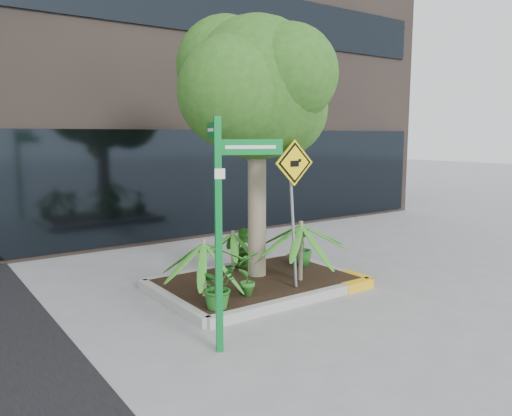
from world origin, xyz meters
TOP-DOWN VIEW (x-y plane):
  - ground at (0.00, 0.00)m, footprint 80.00×80.00m
  - planter at (0.23, 0.27)m, footprint 3.35×2.36m
  - tree at (0.35, 0.52)m, footprint 3.04×2.70m
  - palm_front at (0.77, -0.17)m, footprint 1.13×1.13m
  - palm_left at (-0.96, 0.04)m, footprint 0.99×0.99m
  - palm_back at (0.23, 1.07)m, footprint 0.80×0.80m
  - shrub_a at (-1.09, -0.55)m, footprint 0.77×0.77m
  - shrub_b at (1.42, 0.56)m, footprint 0.57×0.57m
  - shrub_c at (-0.42, -0.33)m, footprint 0.47×0.47m
  - shrub_d at (0.48, 1.11)m, footprint 0.59×0.59m
  - street_sign_post at (-1.56, -1.47)m, footprint 0.77×1.01m
  - cattle_sign at (0.45, -0.36)m, footprint 0.73×0.26m

SIDE VIEW (x-z plane):
  - ground at x=0.00m, z-range 0.00..0.00m
  - planter at x=0.23m, z-range 0.03..0.18m
  - shrub_a at x=-1.09m, z-range 0.15..0.79m
  - shrub_b at x=1.42m, z-range 0.15..0.87m
  - shrub_c at x=-0.42m, z-range 0.15..0.89m
  - shrub_d at x=0.48m, z-range 0.15..0.91m
  - palm_back at x=0.23m, z-range 0.37..1.26m
  - palm_left at x=-0.96m, z-range 0.42..1.52m
  - palm_front at x=0.77m, z-range 0.46..1.72m
  - street_sign_post at x=-1.56m, z-range 0.33..3.12m
  - cattle_sign at x=0.45m, z-range 0.57..2.92m
  - tree at x=0.35m, z-range 1.05..5.62m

